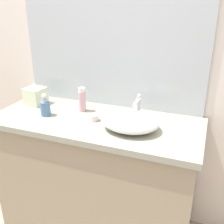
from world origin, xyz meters
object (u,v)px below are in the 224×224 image
(lotion_bottle, at_px, (82,100))
(tissue_box, at_px, (35,95))
(soap_dispenser, at_px, (45,107))
(candle_jar, at_px, (94,118))
(sink_basin, at_px, (130,122))

(lotion_bottle, xyz_separation_m, tissue_box, (-0.38, -0.00, -0.01))
(soap_dispenser, relative_size, candle_jar, 2.57)
(soap_dispenser, bearing_deg, tissue_box, 140.69)
(tissue_box, bearing_deg, candle_jar, -12.65)
(sink_basin, distance_m, lotion_bottle, 0.42)
(candle_jar, bearing_deg, lotion_bottle, 139.81)
(sink_basin, relative_size, soap_dispenser, 2.27)
(lotion_bottle, height_order, tissue_box, lotion_bottle)
(soap_dispenser, distance_m, candle_jar, 0.34)
(sink_basin, distance_m, tissue_box, 0.79)
(lotion_bottle, relative_size, tissue_box, 1.03)
(lotion_bottle, bearing_deg, candle_jar, -40.19)
(sink_basin, relative_size, tissue_box, 2.11)
(lotion_bottle, distance_m, tissue_box, 0.38)
(soap_dispenser, relative_size, lotion_bottle, 0.91)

